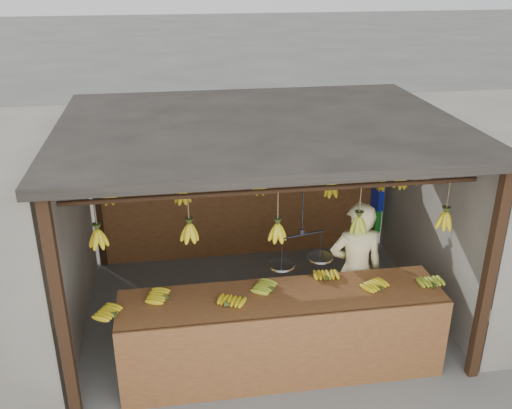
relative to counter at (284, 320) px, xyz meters
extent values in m
plane|color=#5B5B57|center=(-0.05, 1.23, -0.70)|extent=(80.00, 80.00, 0.00)
cube|color=black|center=(-2.05, -0.27, 0.45)|extent=(0.10, 0.10, 2.30)
cube|color=black|center=(1.95, -0.27, 0.45)|extent=(0.10, 0.10, 2.30)
cube|color=black|center=(-2.05, 2.73, 0.45)|extent=(0.10, 0.10, 2.30)
cube|color=black|center=(1.95, 2.73, 0.45)|extent=(0.10, 0.10, 2.30)
cube|color=black|center=(-0.05, 1.23, 1.65)|extent=(4.30, 3.30, 0.10)
cylinder|color=black|center=(-0.05, 0.23, 1.30)|extent=(4.00, 0.05, 0.05)
cylinder|color=black|center=(-0.05, 1.23, 1.30)|extent=(4.00, 0.05, 0.05)
cylinder|color=black|center=(-0.05, 2.23, 1.30)|extent=(4.00, 0.05, 0.05)
cube|color=brown|center=(-0.05, 2.73, 0.20)|extent=(4.00, 0.06, 1.80)
cube|color=brown|center=(0.00, 0.13, 0.16)|extent=(3.28, 0.73, 0.08)
cube|color=brown|center=(0.00, -0.24, -0.25)|extent=(3.28, 0.04, 0.90)
cube|color=black|center=(-1.54, -0.19, -0.29)|extent=(0.07, 0.07, 0.82)
cube|color=black|center=(1.54, -0.19, -0.29)|extent=(0.07, 0.07, 0.82)
cube|color=black|center=(-1.54, 0.44, -0.29)|extent=(0.07, 0.07, 0.82)
cube|color=black|center=(1.54, 0.44, -0.29)|extent=(0.07, 0.07, 0.82)
ellipsoid|color=gold|center=(-1.62, 0.01, 0.23)|extent=(0.30, 0.28, 0.06)
ellipsoid|color=gold|center=(-1.15, 0.24, 0.23)|extent=(0.28, 0.24, 0.06)
ellipsoid|color=gold|center=(-0.56, 0.00, 0.23)|extent=(0.27, 0.30, 0.06)
ellipsoid|color=#92A523|center=(-0.08, 0.22, 0.23)|extent=(0.30, 0.29, 0.06)
ellipsoid|color=gold|center=(0.52, 0.32, 0.23)|extent=(0.20, 0.25, 0.06)
ellipsoid|color=gold|center=(1.01, 0.05, 0.23)|extent=(0.27, 0.30, 0.06)
ellipsoid|color=#92A523|center=(1.57, 0.02, 0.23)|extent=(0.19, 0.25, 0.06)
ellipsoid|color=gold|center=(-1.73, 0.26, 0.91)|extent=(0.16, 0.16, 0.28)
ellipsoid|color=gold|center=(-0.89, 0.25, 0.91)|extent=(0.16, 0.16, 0.28)
ellipsoid|color=gold|center=(-0.04, 0.20, 0.88)|extent=(0.16, 0.16, 0.28)
ellipsoid|color=#92A523|center=(0.76, 0.18, 0.90)|extent=(0.16, 0.16, 0.28)
ellipsoid|color=gold|center=(1.68, 0.21, 0.87)|extent=(0.16, 0.16, 0.28)
ellipsoid|color=gold|center=(-1.70, 1.23, 0.94)|extent=(0.16, 0.16, 0.28)
ellipsoid|color=gold|center=(-0.91, 1.24, 0.89)|extent=(0.16, 0.16, 0.28)
ellipsoid|color=gold|center=(-0.06, 1.18, 0.98)|extent=(0.16, 0.16, 0.28)
ellipsoid|color=gold|center=(0.77, 1.19, 0.88)|extent=(0.16, 0.16, 0.28)
ellipsoid|color=gold|center=(1.62, 1.22, 0.92)|extent=(0.16, 0.16, 0.28)
ellipsoid|color=gold|center=(-1.76, 2.23, 0.90)|extent=(0.16, 0.16, 0.28)
ellipsoid|color=gold|center=(-0.94, 2.19, 0.97)|extent=(0.16, 0.16, 0.28)
ellipsoid|color=#92A523|center=(-0.04, 2.25, 0.98)|extent=(0.16, 0.16, 0.28)
ellipsoid|color=gold|center=(0.85, 2.24, 0.94)|extent=(0.16, 0.16, 0.28)
ellipsoid|color=gold|center=(1.61, 2.18, 0.86)|extent=(0.16, 0.16, 0.28)
cylinder|color=black|center=(0.21, 0.23, 1.06)|extent=(0.02, 0.02, 0.48)
cylinder|color=black|center=(0.21, 0.23, 0.82)|extent=(0.46, 0.13, 0.02)
cylinder|color=silver|center=(0.00, 0.18, 0.52)|extent=(0.25, 0.25, 0.02)
cylinder|color=silver|center=(0.41, 0.27, 0.52)|extent=(0.25, 0.25, 0.02)
imported|color=beige|center=(0.93, 0.63, 0.12)|extent=(0.62, 0.42, 1.64)
cube|color=red|center=(1.89, 2.58, 0.75)|extent=(0.08, 0.26, 0.34)
cube|color=yellow|center=(1.89, 2.58, 0.44)|extent=(0.08, 0.26, 0.34)
cube|color=#1426BF|center=(1.89, 2.58, 0.13)|extent=(0.08, 0.26, 0.34)
cube|color=#199926|center=(1.89, 2.58, -0.21)|extent=(0.08, 0.26, 0.34)
camera|label=1|loc=(-1.02, -4.64, 3.32)|focal=40.00mm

